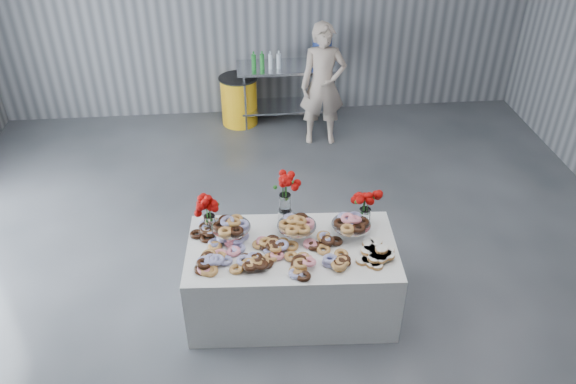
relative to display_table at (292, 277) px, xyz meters
name	(u,v)px	position (x,y,z in m)	size (l,w,h in m)	color
ground	(292,319)	(-0.01, -0.17, -0.38)	(9.00, 9.00, 0.00)	#333539
room_walls	(254,50)	(-0.28, -0.10, 2.26)	(8.04, 9.04, 4.02)	gray
display_table	(292,277)	(0.00, 0.00, 0.00)	(1.90, 1.00, 0.75)	white
prep_table	(288,83)	(0.33, 3.93, 0.24)	(1.50, 0.60, 0.90)	silver
donut_mounds	(292,246)	(0.00, -0.05, 0.42)	(1.80, 0.80, 0.09)	#BF8146
cake_stand_left	(231,226)	(-0.54, 0.18, 0.52)	(0.36, 0.36, 0.17)	silver
cake_stand_mid	(297,224)	(0.06, 0.15, 0.52)	(0.36, 0.36, 0.17)	silver
cake_stand_right	(351,223)	(0.56, 0.12, 0.52)	(0.36, 0.36, 0.17)	silver
danish_pile	(378,251)	(0.74, -0.19, 0.43)	(0.48, 0.48, 0.11)	silver
bouquet_left	(208,206)	(-0.73, 0.29, 0.67)	(0.26, 0.26, 0.42)	white
bouquet_right	(366,199)	(0.72, 0.26, 0.67)	(0.26, 0.26, 0.42)	white
bouquet_center	(285,190)	(-0.03, 0.35, 0.75)	(0.26, 0.26, 0.57)	silver
water_jug	(322,48)	(0.83, 3.93, 0.77)	(0.28, 0.28, 0.55)	blue
drink_bottles	(266,60)	(0.01, 3.83, 0.66)	(0.54, 0.08, 0.27)	#268C33
person	(323,85)	(0.75, 3.26, 0.49)	(0.63, 0.41, 1.73)	#CC8C93
trash_barrel	(239,100)	(-0.41, 3.93, 0.00)	(0.58, 0.58, 0.74)	#EFAD14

